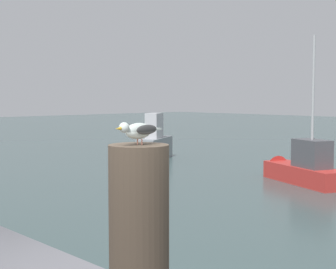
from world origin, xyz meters
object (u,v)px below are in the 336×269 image
object	(u,v)px
boat_red	(299,167)
seagull	(138,130)
boat_grey	(156,144)
mooring_post	(139,227)

from	to	relation	value
boat_red	seagull	bearing A→B (deg)	-61.95
seagull	boat_red	xyz separation A→B (m)	(-6.37, 11.96, -2.04)
boat_grey	seagull	bearing A→B (deg)	-42.40
mooring_post	boat_red	xyz separation A→B (m)	(-6.37, 11.95, -1.43)
seagull	boat_red	bearing A→B (deg)	118.05
mooring_post	boat_red	distance (m)	13.62
mooring_post	boat_grey	bearing A→B (deg)	137.61
seagull	boat_grey	xyz separation A→B (m)	(-13.90, 12.69, -1.85)
mooring_post	boat_grey	size ratio (longest dim) A/B	0.33
boat_red	boat_grey	xyz separation A→B (m)	(-7.53, 0.74, 0.19)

